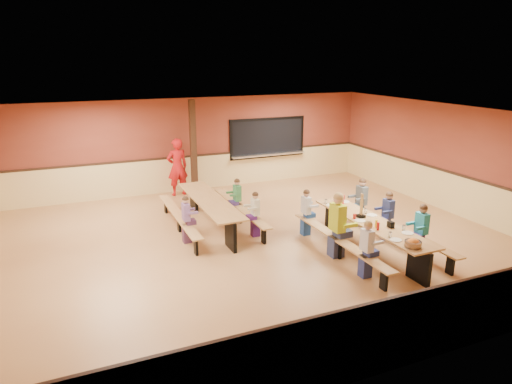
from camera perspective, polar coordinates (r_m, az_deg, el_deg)
name	(u,v)px	position (r m, az deg, el deg)	size (l,w,h in m)	color
ground	(254,243)	(10.90, -0.25, -6.34)	(12.00, 12.00, 0.00)	#9B663A
room_envelope	(254,215)	(10.65, -0.25, -2.91)	(12.04, 10.04, 3.02)	brown
kitchen_pass_through	(268,140)	(15.87, 1.46, 6.57)	(2.78, 0.28, 1.38)	black
structural_post	(193,148)	(14.41, -7.83, 5.44)	(0.18, 0.18, 3.00)	black
cafeteria_table_main	(371,230)	(10.53, 14.15, -4.63)	(1.91, 3.70, 0.74)	#B07E46
cafeteria_table_second	(210,207)	(11.77, -5.78, -1.92)	(1.91, 3.70, 0.74)	#B07E46
seated_child_white_left	(366,249)	(9.33, 13.64, -7.00)	(0.35, 0.29, 1.17)	silver
seated_adult_yellow	(337,226)	(10.09, 10.10, -4.15)	(0.48, 0.39, 1.44)	#B3C71B
seated_child_grey_left	(306,213)	(11.24, 6.25, -2.59)	(0.34, 0.28, 1.14)	silver
seated_child_teal_right	(421,232)	(10.55, 19.93, -4.67)	(0.37, 0.30, 1.20)	teal
seated_child_navy_right	(388,216)	(11.33, 16.13, -2.92)	(0.35, 0.29, 1.18)	navy
seated_child_char_right	(361,202)	(12.11, 13.02, -1.27)	(0.39, 0.32, 1.24)	#50585C
seated_child_purple_sec	(186,220)	(10.84, -8.71, -3.47)	(0.33, 0.27, 1.13)	slate
seated_child_green_sec	(237,200)	(12.18, -2.36, -1.00)	(0.33, 0.27, 1.14)	#397E46
seated_child_tan_sec	(255,214)	(11.10, -0.09, -2.83)	(0.32, 0.26, 1.11)	beige
standing_woman	(177,167)	(14.56, -9.81, 3.10)	(0.66, 0.44, 1.82)	red
punch_pitcher	(341,200)	(11.44, 10.57, -0.98)	(0.16, 0.16, 0.22)	red
chip_bowl	(413,243)	(9.28, 19.04, -6.08)	(0.32, 0.32, 0.15)	orange
napkin_dispenser	(391,224)	(10.16, 16.49, -3.91)	(0.10, 0.14, 0.13)	black
condiment_mustard	(376,224)	(10.07, 14.80, -3.85)	(0.06, 0.06, 0.17)	yellow
condiment_ketchup	(378,226)	(9.93, 15.02, -4.15)	(0.06, 0.06, 0.17)	#B2140F
table_paddle	(361,212)	(10.59, 13.01, -2.40)	(0.16, 0.16, 0.56)	black
place_settings	(372,219)	(10.44, 14.25, -3.25)	(0.65, 3.30, 0.11)	beige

